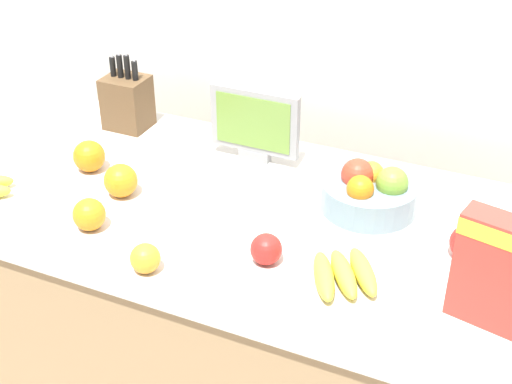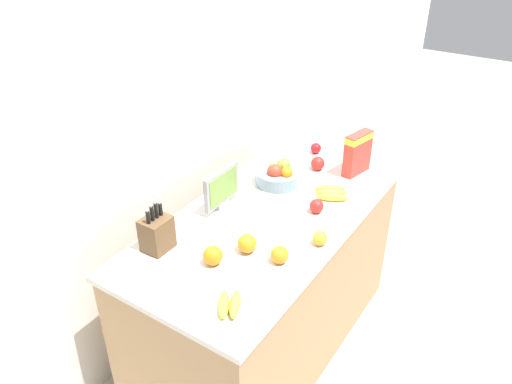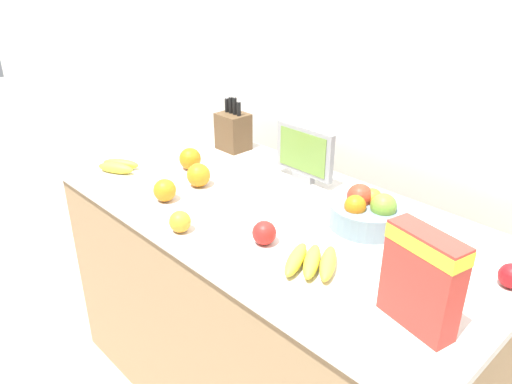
# 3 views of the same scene
# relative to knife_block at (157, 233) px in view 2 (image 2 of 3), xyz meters

# --- Properties ---
(ground_plane) EXTENTS (14.00, 14.00, 0.00)m
(ground_plane) POSITION_rel_knife_block_xyz_m (0.51, -0.28, -0.99)
(ground_plane) COLOR #B2A899
(wall_back) EXTENTS (9.00, 0.06, 2.60)m
(wall_back) POSITION_rel_knife_block_xyz_m (0.51, 0.34, 0.31)
(wall_back) COLOR silver
(wall_back) RESTS_ON ground_plane
(counter) EXTENTS (1.66, 0.80, 0.90)m
(counter) POSITION_rel_knife_block_xyz_m (0.51, -0.28, -0.54)
(counter) COLOR tan
(counter) RESTS_ON ground_plane
(knife_block) EXTENTS (0.13, 0.11, 0.27)m
(knife_block) POSITION_rel_knife_block_xyz_m (0.00, 0.00, 0.00)
(knife_block) COLOR brown
(knife_block) RESTS_ON counter
(small_monitor) EXTENTS (0.26, 0.03, 0.21)m
(small_monitor) POSITION_rel_knife_block_xyz_m (0.44, -0.03, 0.03)
(small_monitor) COLOR gray
(small_monitor) RESTS_ON counter
(cereal_box) EXTENTS (0.20, 0.10, 0.25)m
(cereal_box) POSITION_rel_knife_block_xyz_m (1.17, -0.46, 0.05)
(cereal_box) COLOR red
(cereal_box) RESTS_ON counter
(fruit_bowl) EXTENTS (0.25, 0.25, 0.13)m
(fruit_bowl) POSITION_rel_knife_block_xyz_m (0.82, -0.15, -0.03)
(fruit_bowl) COLOR gray
(fruit_bowl) RESTS_ON counter
(banana_bunch_left) EXTENTS (0.18, 0.15, 0.04)m
(banana_bunch_left) POSITION_rel_knife_block_xyz_m (-0.13, -0.50, -0.06)
(banana_bunch_left) COLOR yellow
(banana_bunch_left) RESTS_ON counter
(banana_bunch_right) EXTENTS (0.19, 0.22, 0.04)m
(banana_bunch_right) POSITION_rel_knife_block_xyz_m (0.85, -0.46, -0.06)
(banana_bunch_right) COLOR yellow
(banana_bunch_right) RESTS_ON counter
(apple_rightmost) EXTENTS (0.07, 0.07, 0.07)m
(apple_rightmost) POSITION_rel_knife_block_xyz_m (1.27, -0.15, -0.05)
(apple_rightmost) COLOR #A31419
(apple_rightmost) RESTS_ON counter
(apple_rear) EXTENTS (0.08, 0.08, 0.08)m
(apple_rear) POSITION_rel_knife_block_xyz_m (1.08, -0.26, -0.04)
(apple_rear) COLOR red
(apple_rear) RESTS_ON counter
(apple_middle) EXTENTS (0.07, 0.07, 0.07)m
(apple_middle) POSITION_rel_knife_block_xyz_m (0.67, -0.46, -0.05)
(apple_middle) COLOR red
(apple_middle) RESTS_ON counter
(orange_mid_right) EXTENTS (0.09, 0.09, 0.09)m
(orange_mid_right) POSITION_rel_knife_block_xyz_m (0.20, -0.35, -0.04)
(orange_mid_right) COLOR orange
(orange_mid_right) RESTS_ON counter
(orange_front_right) EXTENTS (0.09, 0.09, 0.09)m
(orange_front_right) POSITION_rel_knife_block_xyz_m (0.05, -0.28, -0.04)
(orange_front_right) COLOR orange
(orange_front_right) RESTS_ON counter
(orange_mid_left) EXTENTS (0.07, 0.07, 0.07)m
(orange_mid_left) POSITION_rel_knife_block_xyz_m (0.43, -0.60, -0.05)
(orange_mid_left) COLOR orange
(orange_mid_left) RESTS_ON counter
(orange_back_center) EXTENTS (0.08, 0.08, 0.08)m
(orange_back_center) POSITION_rel_knife_block_xyz_m (0.22, -0.52, -0.04)
(orange_back_center) COLOR orange
(orange_back_center) RESTS_ON counter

